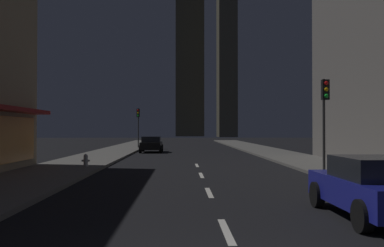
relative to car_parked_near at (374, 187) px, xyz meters
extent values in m
cube|color=black|center=(-3.60, 27.66, -0.79)|extent=(78.00, 136.00, 0.10)
cube|color=#605E59|center=(3.40, 27.66, -0.67)|extent=(4.00, 76.00, 0.15)
cube|color=#605E59|center=(-10.60, 27.66, -0.67)|extent=(4.00, 76.00, 0.15)
cube|color=silver|center=(-3.60, -1.14, -0.73)|extent=(0.16, 2.20, 0.01)
cube|color=silver|center=(-3.60, 4.06, -0.73)|extent=(0.16, 2.20, 0.01)
cube|color=silver|center=(-3.60, 9.26, -0.73)|extent=(0.16, 2.20, 0.01)
cube|color=silver|center=(-3.60, 14.46, -0.73)|extent=(0.16, 2.20, 0.01)
cube|color=#4A4637|center=(-1.82, 119.47, 33.86)|extent=(8.57, 8.66, 69.20)
cube|color=brown|center=(8.25, 106.53, 24.23)|extent=(5.00, 8.88, 49.95)
cube|color=navy|center=(0.00, 0.05, -0.13)|extent=(1.80, 4.20, 0.65)
cube|color=black|center=(0.00, -0.15, 0.43)|extent=(1.64, 2.00, 0.55)
cylinder|color=black|center=(-0.88, 1.45, -0.40)|extent=(0.22, 0.68, 0.68)
cylinder|color=black|center=(0.88, 1.45, -0.40)|extent=(0.22, 0.68, 0.68)
cylinder|color=black|center=(-0.88, -1.35, -0.40)|extent=(0.22, 0.68, 0.68)
sphere|color=white|center=(-0.55, 2.10, -0.08)|extent=(0.18, 0.18, 0.18)
sphere|color=white|center=(0.55, 2.10, -0.08)|extent=(0.18, 0.18, 0.18)
cube|color=black|center=(-7.20, 28.57, -0.13)|extent=(1.80, 4.20, 0.65)
cube|color=black|center=(-7.20, 28.37, 0.43)|extent=(1.64, 2.00, 0.55)
cylinder|color=black|center=(-8.08, 29.97, -0.40)|extent=(0.22, 0.68, 0.68)
cylinder|color=black|center=(-6.32, 29.97, -0.40)|extent=(0.22, 0.68, 0.68)
cylinder|color=black|center=(-8.08, 27.17, -0.40)|extent=(0.22, 0.68, 0.68)
cylinder|color=black|center=(-6.32, 27.17, -0.40)|extent=(0.22, 0.68, 0.68)
sphere|color=white|center=(-7.75, 30.62, -0.08)|extent=(0.18, 0.18, 0.18)
sphere|color=white|center=(-6.65, 30.62, -0.08)|extent=(0.18, 0.18, 0.18)
cylinder|color=#B2B2B2|center=(-9.50, 12.36, -0.32)|extent=(0.22, 0.22, 0.55)
sphere|color=#B2B2B2|center=(-9.50, 12.36, -0.04)|extent=(0.21, 0.21, 0.21)
cylinder|color=#B2B2B2|center=(-9.50, 12.36, -0.56)|extent=(0.30, 0.30, 0.06)
cylinder|color=#B2B2B2|center=(-9.66, 12.36, -0.29)|extent=(0.10, 0.10, 0.10)
cylinder|color=#B2B2B2|center=(-9.34, 12.36, -0.29)|extent=(0.10, 0.10, 0.10)
cylinder|color=#2D2D2D|center=(1.90, 8.96, 1.51)|extent=(0.12, 0.12, 4.20)
cube|color=black|center=(1.90, 8.76, 3.11)|extent=(0.32, 0.24, 0.90)
sphere|color=red|center=(1.90, 8.63, 3.39)|extent=(0.18, 0.18, 0.18)
sphere|color=#F2B20C|center=(1.90, 8.63, 3.11)|extent=(0.18, 0.18, 0.18)
sphere|color=#19D833|center=(1.90, 8.63, 2.83)|extent=(0.18, 0.18, 0.18)
cylinder|color=#2D2D2D|center=(-9.10, 35.49, 1.51)|extent=(0.12, 0.12, 4.20)
cube|color=black|center=(-9.10, 35.29, 3.11)|extent=(0.32, 0.24, 0.90)
sphere|color=red|center=(-9.10, 35.16, 3.39)|extent=(0.18, 0.18, 0.18)
sphere|color=#F2B20C|center=(-9.10, 35.16, 3.11)|extent=(0.18, 0.18, 0.18)
sphere|color=#19D833|center=(-9.10, 35.16, 2.83)|extent=(0.18, 0.18, 0.18)
camera|label=1|loc=(-4.53, -9.71, 1.34)|focal=39.28mm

